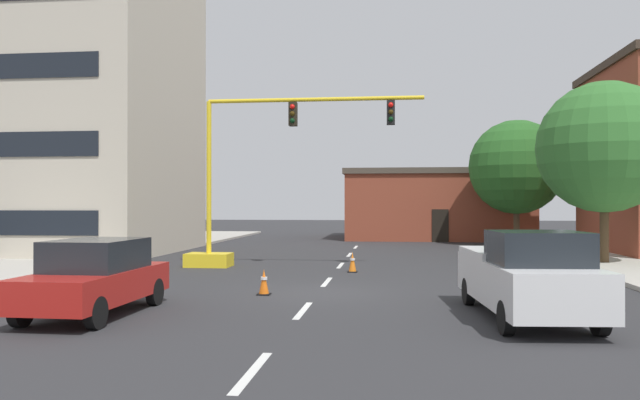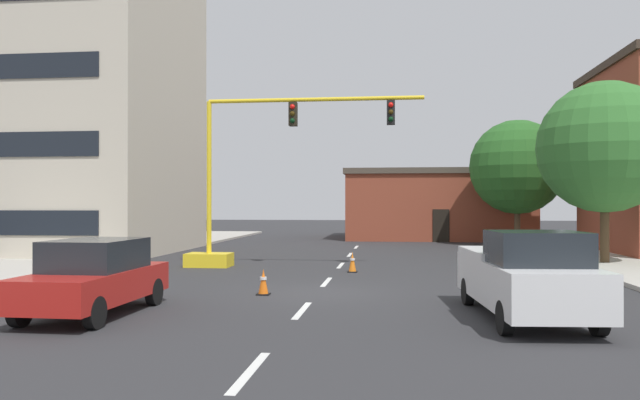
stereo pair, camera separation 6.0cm
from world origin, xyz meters
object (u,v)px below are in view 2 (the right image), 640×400
Objects in this scene: traffic_cone_roadside_a at (352,262)px; sedan_red_near_left at (94,276)px; traffic_signal_gantry at (239,211)px; tree_right_mid at (604,147)px; pickup_truck_white at (525,275)px; tree_right_far at (517,167)px; traffic_cone_roadside_b at (263,282)px.

sedan_red_near_left is at bearing -118.94° from traffic_cone_roadside_a.
traffic_cone_roadside_a is at bearing -16.65° from traffic_signal_gantry.
traffic_signal_gantry is 12.58× the size of traffic_cone_roadside_a.
tree_right_mid is 14.56m from pickup_truck_white.
sedan_red_near_left is (-9.79, -0.65, -0.09)m from pickup_truck_white.
tree_right_far is at bearing 60.75° from sedan_red_near_left.
traffic_signal_gantry is 8.16m from traffic_cone_roadside_b.
tree_right_far is 19.02m from traffic_cone_roadside_a.
tree_right_mid reaches higher than traffic_cone_roadside_a.
traffic_signal_gantry is 5.27m from traffic_cone_roadside_a.
traffic_signal_gantry is 2.12× the size of sedan_red_near_left.
tree_right_mid is at bearing 38.50° from traffic_cone_roadside_b.
traffic_signal_gantry is 13.18× the size of traffic_cone_roadside_b.
tree_right_mid is at bearing -84.63° from tree_right_far.
tree_right_far is at bearing 79.53° from pickup_truck_white.
tree_right_far reaches higher than traffic_cone_roadside_b.
tree_right_far is at bearing 63.21° from traffic_cone_roadside_b.
pickup_truck_white is 7.26× the size of traffic_cone_roadside_a.
sedan_red_near_left is at bearing -132.08° from traffic_cone_roadside_b.
tree_right_mid is at bearing 8.91° from traffic_signal_gantry.
sedan_red_near_left is 6.23× the size of traffic_cone_roadside_b.
tree_right_mid is at bearing 20.10° from traffic_cone_roadside_a.
traffic_cone_roadside_a is 1.05× the size of traffic_cone_roadside_b.
tree_right_far reaches higher than traffic_signal_gantry.
tree_right_mid reaches higher than traffic_signal_gantry.
tree_right_far is (13.79, 14.70, 2.55)m from traffic_signal_gantry.
tree_right_far is (-1.16, 12.35, -0.09)m from tree_right_mid.
traffic_cone_roadside_a is (5.34, 9.66, -0.51)m from sedan_red_near_left.
traffic_cone_roadside_b is at bearing -116.79° from tree_right_far.
traffic_signal_gantry is 20.32m from tree_right_far.
tree_right_far reaches higher than pickup_truck_white.
tree_right_mid is (14.95, 2.34, 2.65)m from traffic_signal_gantry.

